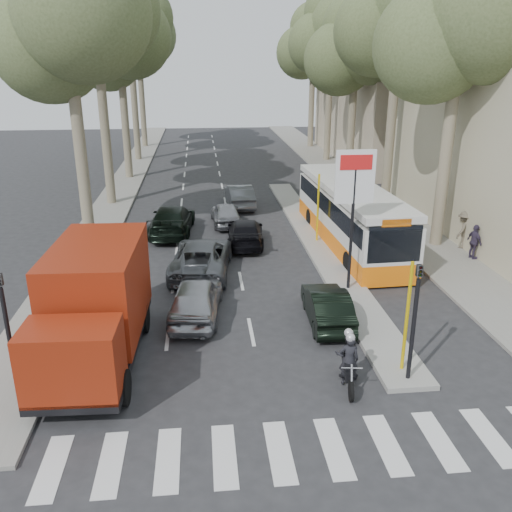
{
  "coord_description": "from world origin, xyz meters",
  "views": [
    {
      "loc": [
        -2.42,
        -14.28,
        8.7
      ],
      "look_at": [
        -0.42,
        5.08,
        1.6
      ],
      "focal_mm": 38.0,
      "sensor_mm": 36.0,
      "label": 1
    }
  ],
  "objects_px": {
    "silver_hatchback": "(196,298)",
    "dark_hatchback": "(327,306)",
    "red_truck": "(95,304)",
    "motorcycle": "(348,359)",
    "city_bus": "(350,213)"
  },
  "relations": [
    {
      "from": "silver_hatchback",
      "to": "motorcycle",
      "type": "height_order",
      "value": "motorcycle"
    },
    {
      "from": "city_bus",
      "to": "motorcycle",
      "type": "relative_size",
      "value": 5.9
    },
    {
      "from": "silver_hatchback",
      "to": "dark_hatchback",
      "type": "bearing_deg",
      "value": 175.15
    },
    {
      "from": "city_bus",
      "to": "silver_hatchback",
      "type": "bearing_deg",
      "value": -137.95
    },
    {
      "from": "dark_hatchback",
      "to": "motorcycle",
      "type": "distance_m",
      "value": 3.76
    },
    {
      "from": "dark_hatchback",
      "to": "silver_hatchback",
      "type": "bearing_deg",
      "value": -9.01
    },
    {
      "from": "red_truck",
      "to": "dark_hatchback",
      "type": "bearing_deg",
      "value": 15.19
    },
    {
      "from": "dark_hatchback",
      "to": "red_truck",
      "type": "xyz_separation_m",
      "value": [
        -7.48,
        -1.7,
        1.21
      ]
    },
    {
      "from": "red_truck",
      "to": "motorcycle",
      "type": "distance_m",
      "value": 7.57
    },
    {
      "from": "red_truck",
      "to": "motorcycle",
      "type": "relative_size",
      "value": 3.4
    },
    {
      "from": "dark_hatchback",
      "to": "city_bus",
      "type": "relative_size",
      "value": 0.33
    },
    {
      "from": "silver_hatchback",
      "to": "motorcycle",
      "type": "relative_size",
      "value": 2.17
    },
    {
      "from": "silver_hatchback",
      "to": "city_bus",
      "type": "bearing_deg",
      "value": -129.32
    },
    {
      "from": "dark_hatchback",
      "to": "red_truck",
      "type": "relative_size",
      "value": 0.57
    },
    {
      "from": "silver_hatchback",
      "to": "dark_hatchback",
      "type": "relative_size",
      "value": 1.11
    }
  ]
}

